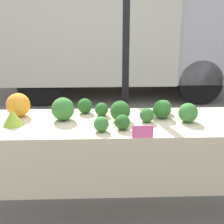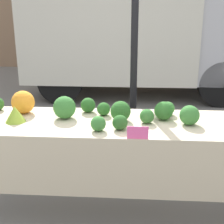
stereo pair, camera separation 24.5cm
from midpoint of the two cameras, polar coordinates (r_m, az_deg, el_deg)
ground_plane at (r=2.85m, az=-2.58°, el=-17.16°), size 40.00×40.00×0.00m
tent_pole at (r=3.13m, az=0.27°, el=12.90°), size 0.07×0.07×2.73m
parked_truck at (r=6.32m, az=-1.44°, el=14.80°), size 4.30×1.86×2.42m
market_table at (r=2.46m, az=-2.81°, el=-4.49°), size 2.38×0.71×0.80m
orange_cauliflower at (r=2.73m, az=-19.29°, el=1.20°), size 0.20×0.20×0.20m
romanesco_head at (r=2.54m, az=-20.40°, el=-0.97°), size 0.16×0.16×0.13m
broccoli_head_0 at (r=2.49m, az=11.04°, el=-0.17°), size 0.15×0.15×0.15m
broccoli_head_2 at (r=2.27m, az=-5.10°, el=-2.27°), size 0.11×0.11×0.11m
broccoli_head_3 at (r=2.46m, az=3.56°, el=-0.61°), size 0.11×0.11×0.11m
broccoli_head_5 at (r=2.47m, az=-1.31°, el=0.16°), size 0.16×0.16×0.16m
broccoli_head_6 at (r=2.29m, az=-1.12°, el=-1.93°), size 0.11×0.11×0.11m
broccoli_head_7 at (r=2.69m, az=-7.58°, el=1.08°), size 0.13×0.13×0.13m
broccoli_head_8 at (r=2.54m, az=-11.72°, el=0.51°), size 0.18×0.18×0.18m
broccoli_head_9 at (r=2.55m, az=6.41°, el=0.47°), size 0.15×0.15×0.15m
broccoli_head_10 at (r=2.69m, az=7.02°, el=0.93°), size 0.11×0.11×0.11m
broccoli_head_11 at (r=2.61m, az=-4.60°, el=0.46°), size 0.11×0.11×0.11m
price_sign at (r=2.15m, az=2.39°, el=-3.67°), size 0.15×0.01×0.09m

